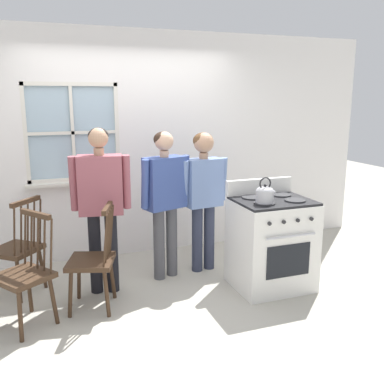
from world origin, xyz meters
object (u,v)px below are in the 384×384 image
at_px(person_teen_center, 165,191).
at_px(kettle, 265,194).
at_px(person_elderly_left, 101,196).
at_px(potted_plant, 86,175).
at_px(chair_near_wall, 18,250).
at_px(chair_center_cluster, 25,276).
at_px(person_adult_right, 203,187).
at_px(chair_by_window, 93,262).
at_px(stove, 271,242).

height_order(person_teen_center, kettle, person_teen_center).
distance_m(person_elderly_left, potted_plant, 0.93).
xyz_separation_m(chair_near_wall, chair_center_cluster, (0.08, -0.69, 0.00)).
distance_m(kettle, potted_plant, 2.13).
height_order(person_elderly_left, potted_plant, person_elderly_left).
bearing_deg(person_adult_right, person_elderly_left, -178.15).
bearing_deg(person_teen_center, chair_near_wall, 156.73).
xyz_separation_m(chair_by_window, chair_center_cluster, (-0.58, -0.13, 0.00)).
xyz_separation_m(chair_near_wall, person_elderly_left, (0.80, -0.25, 0.54)).
xyz_separation_m(chair_center_cluster, kettle, (2.18, -0.15, 0.57)).
height_order(chair_center_cluster, person_elderly_left, person_elderly_left).
xyz_separation_m(chair_near_wall, potted_plant, (0.76, 0.68, 0.59)).
distance_m(stove, potted_plant, 2.24).
bearing_deg(kettle, chair_center_cluster, 176.06).
height_order(chair_center_cluster, potted_plant, potted_plant).
bearing_deg(chair_near_wall, potted_plant, 171.21).
height_order(chair_near_wall, potted_plant, potted_plant).
height_order(chair_near_wall, person_teen_center, person_teen_center).
bearing_deg(chair_by_window, chair_center_cluster, -59.91).
height_order(chair_by_window, stove, stove).
xyz_separation_m(person_teen_center, potted_plant, (-0.72, 0.79, 0.09)).
xyz_separation_m(chair_center_cluster, stove, (2.35, -0.02, 0.02)).
distance_m(chair_near_wall, potted_plant, 1.18).
relative_size(chair_near_wall, person_teen_center, 0.62).
xyz_separation_m(chair_near_wall, person_adult_right, (1.94, -0.06, 0.50)).
bearing_deg(potted_plant, kettle, -45.30).
bearing_deg(chair_near_wall, chair_by_window, 89.43).
bearing_deg(person_adult_right, chair_by_window, -166.07).
height_order(person_teen_center, stove, person_teen_center).
height_order(chair_by_window, chair_near_wall, same).
bearing_deg(person_elderly_left, person_adult_right, 19.67).
bearing_deg(potted_plant, chair_by_window, -94.73).
relative_size(chair_by_window, chair_near_wall, 1.00).
distance_m(chair_center_cluster, stove, 2.35).
relative_size(person_adult_right, potted_plant, 5.81).
bearing_deg(person_elderly_left, chair_center_cluster, -138.30).
height_order(person_teen_center, person_adult_right, person_teen_center).
bearing_deg(person_elderly_left, stove, -5.31).
distance_m(chair_center_cluster, person_elderly_left, 1.00).
distance_m(person_teen_center, person_adult_right, 0.46).
height_order(chair_near_wall, kettle, kettle).
distance_m(person_elderly_left, person_adult_right, 1.15).
bearing_deg(chair_near_wall, person_elderly_left, 112.53).
bearing_deg(chair_center_cluster, kettle, 50.84).
bearing_deg(potted_plant, person_elderly_left, -87.76).
relative_size(kettle, potted_plant, 0.92).
relative_size(chair_near_wall, potted_plant, 3.66).
height_order(chair_center_cluster, person_adult_right, person_adult_right).
distance_m(person_elderly_left, stove, 1.77).
xyz_separation_m(person_elderly_left, stove, (1.63, -0.46, -0.52)).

